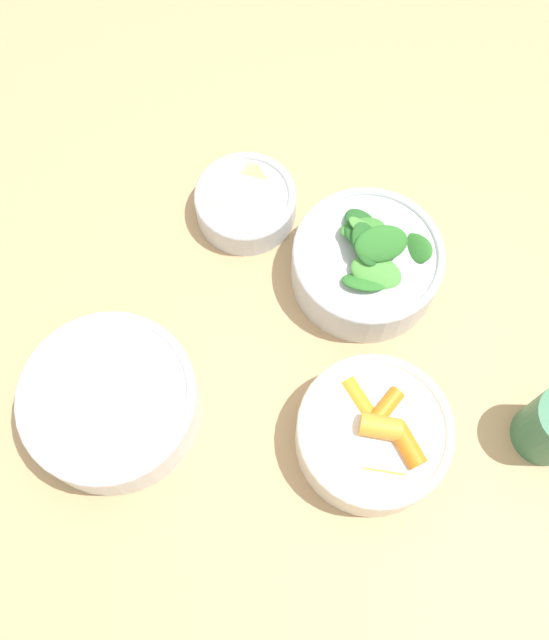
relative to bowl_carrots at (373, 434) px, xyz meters
The scene contains 6 objects.
ground_plane 0.82m from the bowl_carrots, 34.34° to the right, with size 10.00×10.00×0.00m, color #2D2D33.
dining_table 0.28m from the bowl_carrots, 34.34° to the right, with size 1.08×1.06×0.75m.
bowl_carrots is the anchor object (origin of this frame).
bowl_greens 0.19m from the bowl_carrots, 78.13° to the right, with size 0.17×0.17×0.10m.
bowl_beans_hotdog 0.27m from the bowl_carrots, ahead, with size 0.18×0.18×0.06m.
bowl_cookies 0.31m from the bowl_carrots, 51.57° to the right, with size 0.12×0.12×0.04m.
Camera 1 is at (-0.14, 0.32, 1.50)m, focal length 40.00 mm.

